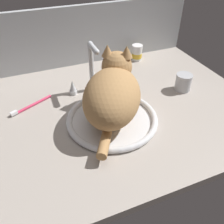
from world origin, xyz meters
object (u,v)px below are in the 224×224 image
(pill_bottle, at_px, (137,53))
(toothbrush, at_px, (31,106))
(metal_jar, at_px, (183,82))
(faucet, at_px, (92,73))
(cat, at_px, (113,92))
(sink_basin, at_px, (112,119))

(pill_bottle, relative_size, toothbrush, 0.49)
(metal_jar, distance_m, toothbrush, 0.63)
(pill_bottle, bearing_deg, faucet, -147.43)
(cat, height_order, metal_jar, cat)
(cat, xyz_separation_m, metal_jar, (0.34, 0.06, -0.07))
(faucet, relative_size, toothbrush, 1.32)
(sink_basin, distance_m, faucet, 0.23)
(metal_jar, relative_size, toothbrush, 0.45)
(pill_bottle, bearing_deg, toothbrush, -159.23)
(sink_basin, distance_m, toothbrush, 0.33)
(faucet, height_order, pill_bottle, faucet)
(sink_basin, xyz_separation_m, cat, (0.01, 0.02, 0.10))
(cat, distance_m, metal_jar, 0.36)
(faucet, bearing_deg, metal_jar, -21.07)
(metal_jar, bearing_deg, faucet, 158.93)
(toothbrush, bearing_deg, sink_basin, -36.51)
(metal_jar, bearing_deg, toothbrush, 169.37)
(cat, height_order, toothbrush, cat)
(cat, xyz_separation_m, toothbrush, (-0.27, 0.18, -0.10))
(sink_basin, xyz_separation_m, toothbrush, (-0.26, 0.19, -0.00))
(sink_basin, xyz_separation_m, metal_jar, (0.35, 0.08, 0.03))
(sink_basin, bearing_deg, cat, 59.61)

